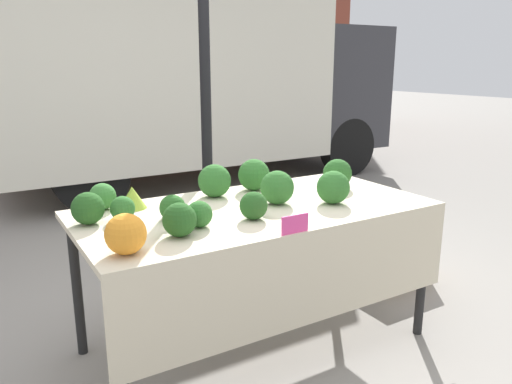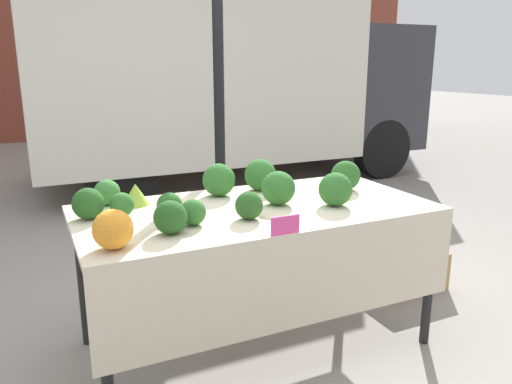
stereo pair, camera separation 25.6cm
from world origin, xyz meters
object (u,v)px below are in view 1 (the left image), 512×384
Objects in this scene: orange_cauliflower at (126,234)px; price_sign at (295,224)px; parked_truck at (187,71)px; produce_crate at (388,263)px.

price_sign is (0.71, -0.14, -0.04)m from orange_cauliflower.
price_sign is (-1.39, -4.35, -0.58)m from parked_truck.
parked_truck is 30.71× the size of orange_cauliflower.
parked_truck is at bearing 88.65° from produce_crate.
parked_truck is at bearing 72.32° from price_sign.
parked_truck is at bearing 63.58° from orange_cauliflower.
parked_truck is 4.73m from orange_cauliflower.
orange_cauliflower is 2.20m from produce_crate.
orange_cauliflower reaches higher than price_sign.
produce_crate is (-0.09, -3.69, -1.28)m from parked_truck.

